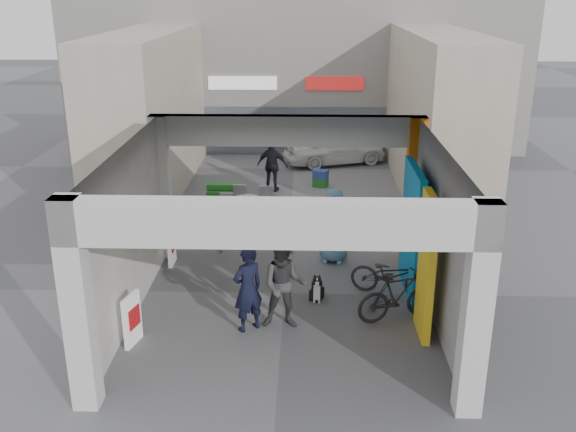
{
  "coord_description": "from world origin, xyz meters",
  "views": [
    {
      "loc": [
        0.44,
        -12.55,
        6.35
      ],
      "look_at": [
        0.05,
        1.0,
        1.43
      ],
      "focal_mm": 40.0,
      "sensor_mm": 36.0,
      "label": 1
    }
  ],
  "objects_px": {
    "bicycle_front": "(392,275)",
    "bicycle_rear": "(398,295)",
    "border_collie": "(317,290)",
    "man_with_dog": "(248,289)",
    "man_back_turned": "(284,285)",
    "man_elderly": "(334,226)",
    "cafe_set": "(244,209)",
    "man_crates": "(273,166)",
    "white_van": "(334,147)",
    "produce_stand": "(222,198)"
  },
  "relations": [
    {
      "from": "man_with_dog",
      "to": "man_elderly",
      "type": "relative_size",
      "value": 0.95
    },
    {
      "from": "man_elderly",
      "to": "man_crates",
      "type": "xyz_separation_m",
      "value": [
        -1.75,
        5.51,
        -0.05
      ]
    },
    {
      "from": "border_collie",
      "to": "man_with_dog",
      "type": "xyz_separation_m",
      "value": [
        -1.34,
        -1.24,
        0.61
      ]
    },
    {
      "from": "bicycle_rear",
      "to": "border_collie",
      "type": "bearing_deg",
      "value": 45.31
    },
    {
      "from": "man_elderly",
      "to": "bicycle_front",
      "type": "height_order",
      "value": "man_elderly"
    },
    {
      "from": "man_with_dog",
      "to": "man_crates",
      "type": "bearing_deg",
      "value": -126.58
    },
    {
      "from": "cafe_set",
      "to": "man_with_dog",
      "type": "bearing_deg",
      "value": -83.98
    },
    {
      "from": "man_elderly",
      "to": "bicycle_front",
      "type": "bearing_deg",
      "value": -47.05
    },
    {
      "from": "bicycle_rear",
      "to": "man_with_dog",
      "type": "bearing_deg",
      "value": 79.76
    },
    {
      "from": "man_elderly",
      "to": "white_van",
      "type": "distance_m",
      "value": 8.99
    },
    {
      "from": "produce_stand",
      "to": "man_crates",
      "type": "height_order",
      "value": "man_crates"
    },
    {
      "from": "man_back_turned",
      "to": "bicycle_front",
      "type": "bearing_deg",
      "value": 31.32
    },
    {
      "from": "cafe_set",
      "to": "white_van",
      "type": "bearing_deg",
      "value": 65.27
    },
    {
      "from": "border_collie",
      "to": "man_elderly",
      "type": "height_order",
      "value": "man_elderly"
    },
    {
      "from": "cafe_set",
      "to": "produce_stand",
      "type": "relative_size",
      "value": 1.35
    },
    {
      "from": "produce_stand",
      "to": "white_van",
      "type": "height_order",
      "value": "white_van"
    },
    {
      "from": "produce_stand",
      "to": "man_with_dog",
      "type": "bearing_deg",
      "value": -71.64
    },
    {
      "from": "man_crates",
      "to": "man_back_turned",
      "type": "bearing_deg",
      "value": 109.4
    },
    {
      "from": "man_elderly",
      "to": "cafe_set",
      "type": "bearing_deg",
      "value": 139.34
    },
    {
      "from": "bicycle_front",
      "to": "bicycle_rear",
      "type": "relative_size",
      "value": 1.02
    },
    {
      "from": "cafe_set",
      "to": "bicycle_rear",
      "type": "xyz_separation_m",
      "value": [
        3.61,
        -5.75,
        0.22
      ]
    },
    {
      "from": "man_elderly",
      "to": "white_van",
      "type": "relative_size",
      "value": 0.49
    },
    {
      "from": "man_back_turned",
      "to": "man_elderly",
      "type": "distance_m",
      "value": 3.37
    },
    {
      "from": "border_collie",
      "to": "man_back_turned",
      "type": "bearing_deg",
      "value": -98.48
    },
    {
      "from": "man_back_turned",
      "to": "bicycle_front",
      "type": "distance_m",
      "value": 2.7
    },
    {
      "from": "man_back_turned",
      "to": "white_van",
      "type": "bearing_deg",
      "value": 82.53
    },
    {
      "from": "cafe_set",
      "to": "man_elderly",
      "type": "height_order",
      "value": "man_elderly"
    },
    {
      "from": "cafe_set",
      "to": "man_elderly",
      "type": "bearing_deg",
      "value": -50.14
    },
    {
      "from": "cafe_set",
      "to": "man_crates",
      "type": "relative_size",
      "value": 0.83
    },
    {
      "from": "cafe_set",
      "to": "white_van",
      "type": "distance_m",
      "value": 6.7
    },
    {
      "from": "white_van",
      "to": "man_with_dog",
      "type": "bearing_deg",
      "value": 151.18
    },
    {
      "from": "bicycle_front",
      "to": "bicycle_rear",
      "type": "height_order",
      "value": "bicycle_rear"
    },
    {
      "from": "produce_stand",
      "to": "man_with_dog",
      "type": "height_order",
      "value": "man_with_dog"
    },
    {
      "from": "cafe_set",
      "to": "bicycle_front",
      "type": "relative_size",
      "value": 0.8
    },
    {
      "from": "man_elderly",
      "to": "man_crates",
      "type": "relative_size",
      "value": 1.06
    },
    {
      "from": "man_elderly",
      "to": "man_back_turned",
      "type": "bearing_deg",
      "value": -99.16
    },
    {
      "from": "man_back_turned",
      "to": "man_crates",
      "type": "bearing_deg",
      "value": 93.75
    },
    {
      "from": "cafe_set",
      "to": "bicycle_rear",
      "type": "bearing_deg",
      "value": -57.92
    },
    {
      "from": "border_collie",
      "to": "man_elderly",
      "type": "bearing_deg",
      "value": 100.79
    },
    {
      "from": "man_crates",
      "to": "bicycle_rear",
      "type": "height_order",
      "value": "man_crates"
    },
    {
      "from": "man_elderly",
      "to": "bicycle_front",
      "type": "relative_size",
      "value": 1.02
    },
    {
      "from": "man_crates",
      "to": "bicycle_front",
      "type": "bearing_deg",
      "value": 126.86
    },
    {
      "from": "produce_stand",
      "to": "man_elderly",
      "type": "distance_m",
      "value": 5.07
    },
    {
      "from": "bicycle_front",
      "to": "produce_stand",
      "type": "bearing_deg",
      "value": 56.72
    },
    {
      "from": "bicycle_rear",
      "to": "white_van",
      "type": "relative_size",
      "value": 0.47
    },
    {
      "from": "man_crates",
      "to": "white_van",
      "type": "xyz_separation_m",
      "value": [
        2.12,
        3.47,
        -0.22
      ]
    },
    {
      "from": "border_collie",
      "to": "man_with_dog",
      "type": "relative_size",
      "value": 0.36
    },
    {
      "from": "produce_stand",
      "to": "man_back_turned",
      "type": "height_order",
      "value": "man_back_turned"
    },
    {
      "from": "man_back_turned",
      "to": "bicycle_rear",
      "type": "bearing_deg",
      "value": 8.07
    },
    {
      "from": "bicycle_rear",
      "to": "man_elderly",
      "type": "bearing_deg",
      "value": 2.9
    }
  ]
}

